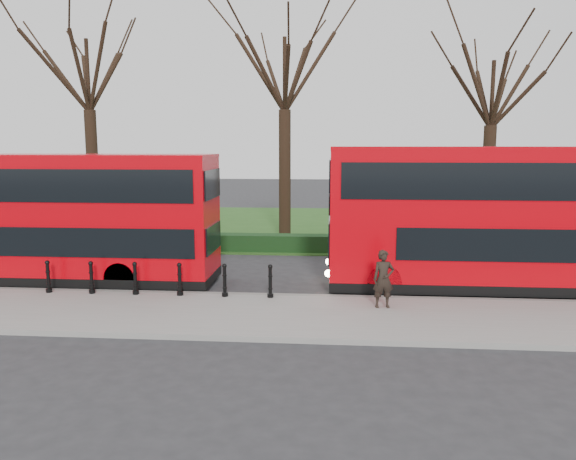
# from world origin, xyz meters

# --- Properties ---
(ground) EXTENTS (120.00, 120.00, 0.00)m
(ground) POSITION_xyz_m (0.00, 0.00, 0.00)
(ground) COLOR #28282B
(ground) RESTS_ON ground
(pavement) EXTENTS (60.00, 4.00, 0.15)m
(pavement) POSITION_xyz_m (0.00, -3.00, 0.07)
(pavement) COLOR gray
(pavement) RESTS_ON ground
(kerb) EXTENTS (60.00, 0.25, 0.16)m
(kerb) POSITION_xyz_m (0.00, -1.00, 0.07)
(kerb) COLOR slate
(kerb) RESTS_ON ground
(grass_verge) EXTENTS (60.00, 18.00, 0.06)m
(grass_verge) POSITION_xyz_m (0.00, 15.00, 0.03)
(grass_verge) COLOR #254C19
(grass_verge) RESTS_ON ground
(hedge) EXTENTS (60.00, 0.90, 0.80)m
(hedge) POSITION_xyz_m (0.00, 6.80, 0.40)
(hedge) COLOR black
(hedge) RESTS_ON ground
(yellow_line_outer) EXTENTS (60.00, 0.10, 0.01)m
(yellow_line_outer) POSITION_xyz_m (0.00, -0.70, 0.01)
(yellow_line_outer) COLOR yellow
(yellow_line_outer) RESTS_ON ground
(yellow_line_inner) EXTENTS (60.00, 0.10, 0.01)m
(yellow_line_inner) POSITION_xyz_m (0.00, -0.50, 0.01)
(yellow_line_inner) COLOR yellow
(yellow_line_inner) RESTS_ON ground
(tree_left) EXTENTS (7.69, 7.69, 12.02)m
(tree_left) POSITION_xyz_m (-8.00, 10.00, 8.74)
(tree_left) COLOR black
(tree_left) RESTS_ON ground
(tree_mid) EXTENTS (7.64, 7.64, 11.94)m
(tree_mid) POSITION_xyz_m (2.00, 10.00, 8.68)
(tree_mid) COLOR black
(tree_mid) RESTS_ON ground
(tree_right) EXTENTS (6.72, 6.72, 10.50)m
(tree_right) POSITION_xyz_m (12.00, 10.00, 7.63)
(tree_right) COLOR black
(tree_right) RESTS_ON ground
(bollard_row) EXTENTS (7.35, 0.15, 1.00)m
(bollard_row) POSITION_xyz_m (-1.06, -1.35, 0.65)
(bollard_row) COLOR black
(bollard_row) RESTS_ON pavement
(bus_lead) EXTENTS (11.39, 2.62, 4.53)m
(bus_lead) POSITION_xyz_m (-5.32, 0.46, 2.28)
(bus_lead) COLOR #C4000A
(bus_lead) RESTS_ON ground
(bus_rear) EXTENTS (12.06, 2.77, 4.80)m
(bus_rear) POSITION_xyz_m (10.37, 0.59, 2.42)
(bus_rear) COLOR #C4000A
(bus_rear) RESTS_ON ground
(pedestrian) EXTENTS (0.67, 0.49, 1.70)m
(pedestrian) POSITION_xyz_m (5.96, -2.16, 1.00)
(pedestrian) COLOR black
(pedestrian) RESTS_ON pavement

